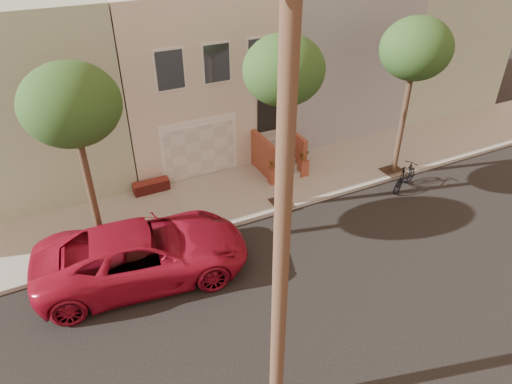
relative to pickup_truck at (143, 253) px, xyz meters
name	(u,v)px	position (x,y,z in m)	size (l,w,h in m)	color
ground	(312,279)	(4.51, -2.46, -0.88)	(90.00, 90.00, 0.00)	black
sidewalk	(240,193)	(4.51, 2.89, -0.81)	(40.00, 3.70, 0.15)	#9C998E
house_row	(184,63)	(4.51, 8.73, 2.76)	(33.10, 11.70, 7.00)	beige
tree_left	(71,106)	(-0.99, 1.44, 4.37)	(2.70, 2.57, 6.30)	#2D2116
tree_mid	(284,71)	(5.51, 1.44, 4.37)	(2.70, 2.57, 6.30)	#2D2116
tree_right	(416,50)	(11.01, 1.44, 4.37)	(2.70, 2.57, 6.30)	#2D2116
pickup_truck	(143,253)	(0.00, 0.00, 0.00)	(2.93, 6.35, 1.76)	maroon
motorcycle	(405,177)	(10.63, 0.37, -0.33)	(0.52, 1.83, 1.10)	black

